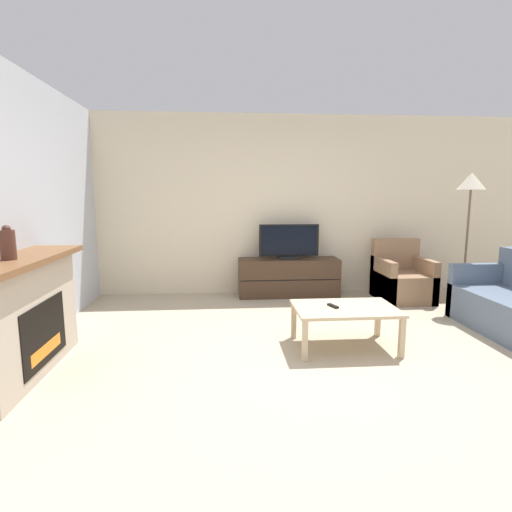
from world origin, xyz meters
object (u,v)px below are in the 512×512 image
Objects in this scene: fireplace at (20,316)px; tv_stand at (288,277)px; floor_lamp at (471,190)px; coffee_table at (345,312)px; remote at (333,306)px; armchair at (402,280)px; tv at (289,243)px; mantel_vase_centre_left at (8,244)px.

tv_stand is (2.66, 2.47, -0.23)m from fireplace.
floor_lamp reaches higher than tv_stand.
remote is at bearing 173.92° from coffee_table.
coffee_table is at bearing 7.59° from fireplace.
tv_stand is 1.64m from armchair.
remote is (-1.50, -1.74, 0.14)m from armchair.
remote is at bearing 8.17° from fireplace.
tv is (0.00, -0.00, 0.52)m from tv_stand.
tv is 2.50m from floor_lamp.
mantel_vase_centre_left is at bearing -160.48° from floor_lamp.
coffee_table is (0.23, -2.09, 0.09)m from tv_stand.
fireplace reaches higher than coffee_table.
mantel_vase_centre_left is 0.31× the size of tv.
armchair is at bearing 26.53° from fireplace.
tv_stand is 2.71m from floor_lamp.
tv is at bearing 158.72° from floor_lamp.
tv_stand is 2.10m from coffee_table.
fireplace is at bearing 168.05° from remote.
mantel_vase_centre_left is 4.89m from armchair.
fireplace is 4.78m from armchair.
floor_lamp reaches higher than armchair.
coffee_table is at bearing -83.79° from tv_stand.
remote is at bearing 10.60° from mantel_vase_centre_left.
tv reaches higher than remote.
tv reaches higher than coffee_table.
tv is 0.89× the size of coffee_table.
armchair is (1.61, -0.34, 0.00)m from tv_stand.
fireplace is 2.92m from coffee_table.
fireplace is at bearing 98.06° from mantel_vase_centre_left.
tv_stand is at bearing 96.21° from coffee_table.
coffee_table is at bearing -26.21° from remote.
mantel_vase_centre_left is at bearing -170.07° from coffee_table.
coffee_table is at bearing -148.44° from floor_lamp.
tv is 5.77× the size of remote.
floor_lamp is at bearing 19.52° from mantel_vase_centre_left.
floor_lamp is (4.86, 1.72, 0.43)m from mantel_vase_centre_left.
floor_lamp is at bearing -40.92° from armchair.
remote is at bearing -87.03° from tv_stand.
tv_stand is 0.83× the size of floor_lamp.
remote is (0.11, -2.07, -0.38)m from tv.
tv_stand is 2.08m from remote.
remote is at bearing -87.03° from tv.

